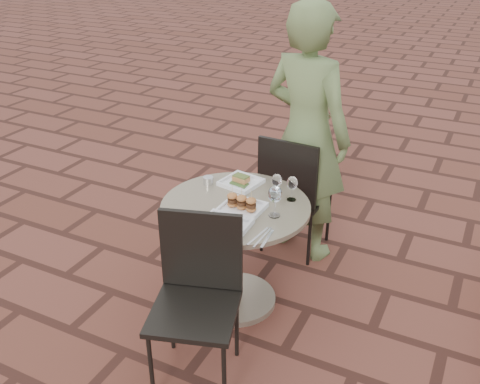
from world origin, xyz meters
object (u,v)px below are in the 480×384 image
at_px(chair_near, 198,285).
at_px(cafe_table, 236,239).
at_px(plate_salmon, 241,182).
at_px(plate_tuna, 223,226).
at_px(chair_far, 293,187).
at_px(plate_sliders, 242,205).
at_px(diner, 307,135).

bearing_deg(chair_near, cafe_table, 79.76).
relative_size(plate_salmon, plate_tuna, 0.97).
xyz_separation_m(chair_far, chair_near, (-0.03, -1.29, 0.00)).
bearing_deg(plate_sliders, chair_near, -89.58).
bearing_deg(chair_far, diner, -113.44).
bearing_deg(chair_far, plate_salmon, 70.44).
xyz_separation_m(chair_far, plate_tuna, (-0.03, -0.99, 0.20)).
bearing_deg(chair_far, cafe_table, 85.07).
xyz_separation_m(chair_far, plate_sliders, (-0.03, -0.76, 0.21)).
height_order(chair_far, chair_near, same).
relative_size(diner, plate_tuna, 6.73).
xyz_separation_m(cafe_table, chair_near, (0.07, -0.58, 0.07)).
bearing_deg(cafe_table, plate_salmon, 109.40).
height_order(plate_salmon, plate_sliders, plate_sliders).
relative_size(chair_far, diner, 0.51).
xyz_separation_m(plate_salmon, plate_sliders, (0.16, -0.31, 0.02)).
bearing_deg(diner, chair_far, 78.39).
height_order(plate_sliders, plate_tuna, plate_sliders).
xyz_separation_m(chair_near, plate_salmon, (-0.16, 0.83, 0.20)).
bearing_deg(cafe_table, plate_sliders, -38.05).
bearing_deg(plate_sliders, plate_salmon, 117.00).
bearing_deg(plate_salmon, plate_sliders, -63.00).
distance_m(chair_far, diner, 0.38).
bearing_deg(plate_tuna, chair_near, -89.33).
bearing_deg(plate_tuna, diner, 85.85).
relative_size(chair_far, plate_tuna, 3.41).
xyz_separation_m(diner, plate_sliders, (-0.08, -0.86, -0.15)).
distance_m(chair_far, plate_salmon, 0.53).
bearing_deg(plate_salmon, cafe_table, -70.60).
xyz_separation_m(chair_near, plate_tuna, (-0.00, 0.30, 0.20)).
height_order(cafe_table, plate_tuna, plate_tuna).
bearing_deg(plate_tuna, plate_sliders, 90.09).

